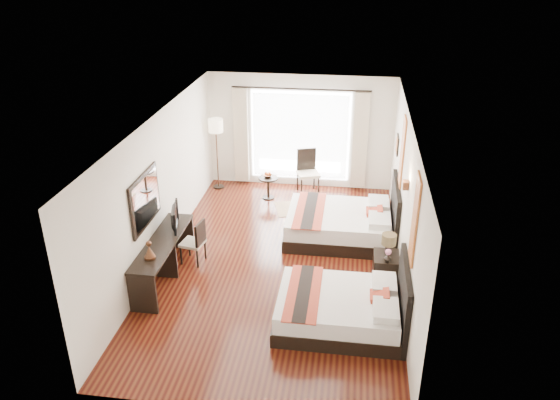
# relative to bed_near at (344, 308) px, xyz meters

# --- Properties ---
(floor) EXTENTS (4.50, 7.50, 0.01)m
(floor) POSITION_rel_bed_near_xyz_m (-1.29, 1.71, -0.30)
(floor) COLOR black
(floor) RESTS_ON ground
(ceiling) EXTENTS (4.50, 7.50, 0.02)m
(ceiling) POSITION_rel_bed_near_xyz_m (-1.29, 1.71, 2.49)
(ceiling) COLOR white
(ceiling) RESTS_ON wall_headboard
(wall_headboard) EXTENTS (0.01, 7.50, 2.80)m
(wall_headboard) POSITION_rel_bed_near_xyz_m (0.95, 1.71, 1.10)
(wall_headboard) COLOR silver
(wall_headboard) RESTS_ON floor
(wall_desk) EXTENTS (0.01, 7.50, 2.80)m
(wall_desk) POSITION_rel_bed_near_xyz_m (-3.54, 1.71, 1.10)
(wall_desk) COLOR silver
(wall_desk) RESTS_ON floor
(wall_window) EXTENTS (4.50, 0.01, 2.80)m
(wall_window) POSITION_rel_bed_near_xyz_m (-1.29, 5.46, 1.10)
(wall_window) COLOR silver
(wall_window) RESTS_ON floor
(wall_entry) EXTENTS (4.50, 0.01, 2.80)m
(wall_entry) POSITION_rel_bed_near_xyz_m (-1.29, -2.03, 1.10)
(wall_entry) COLOR silver
(wall_entry) RESTS_ON floor
(window_glass) EXTENTS (2.40, 0.02, 2.20)m
(window_glass) POSITION_rel_bed_near_xyz_m (-1.29, 5.44, 1.00)
(window_glass) COLOR white
(window_glass) RESTS_ON wall_window
(sheer_curtain) EXTENTS (2.30, 0.02, 2.10)m
(sheer_curtain) POSITION_rel_bed_near_xyz_m (-1.29, 5.38, 1.00)
(sheer_curtain) COLOR white
(sheer_curtain) RESTS_ON wall_window
(drape_left) EXTENTS (0.35, 0.14, 2.35)m
(drape_left) POSITION_rel_bed_near_xyz_m (-2.74, 5.34, 0.98)
(drape_left) COLOR #B8A58E
(drape_left) RESTS_ON floor
(drape_right) EXTENTS (0.35, 0.14, 2.35)m
(drape_right) POSITION_rel_bed_near_xyz_m (0.16, 5.34, 0.98)
(drape_right) COLOR #B8A58E
(drape_right) RESTS_ON floor
(art_panel_near) EXTENTS (0.03, 0.50, 1.35)m
(art_panel_near) POSITION_rel_bed_near_xyz_m (0.94, 0.00, 1.65)
(art_panel_near) COLOR maroon
(art_panel_near) RESTS_ON wall_headboard
(art_panel_far) EXTENTS (0.03, 0.50, 1.35)m
(art_panel_far) POSITION_rel_bed_near_xyz_m (0.94, 2.86, 1.65)
(art_panel_far) COLOR maroon
(art_panel_far) RESTS_ON wall_headboard
(wall_sconce) EXTENTS (0.10, 0.14, 0.14)m
(wall_sconce) POSITION_rel_bed_near_xyz_m (0.90, 1.33, 1.62)
(wall_sconce) COLOR #4C2C1B
(wall_sconce) RESTS_ON wall_headboard
(mirror_frame) EXTENTS (0.04, 1.25, 0.95)m
(mirror_frame) POSITION_rel_bed_near_xyz_m (-3.51, 0.91, 1.25)
(mirror_frame) COLOR black
(mirror_frame) RESTS_ON wall_desk
(mirror_glass) EXTENTS (0.01, 1.12, 0.82)m
(mirror_glass) POSITION_rel_bed_near_xyz_m (-3.49, 0.91, 1.25)
(mirror_glass) COLOR white
(mirror_glass) RESTS_ON mirror_frame
(bed_near) EXTENTS (2.02, 1.58, 1.14)m
(bed_near) POSITION_rel_bed_near_xyz_m (0.00, 0.00, 0.00)
(bed_near) COLOR black
(bed_near) RESTS_ON floor
(bed_far) EXTENTS (2.23, 1.74, 1.26)m
(bed_far) POSITION_rel_bed_near_xyz_m (-0.10, 2.86, 0.03)
(bed_far) COLOR black
(bed_far) RESTS_ON floor
(nightstand) EXTENTS (0.45, 0.56, 0.54)m
(nightstand) POSITION_rel_bed_near_xyz_m (0.70, 1.33, -0.03)
(nightstand) COLOR black
(nightstand) RESTS_ON floor
(table_lamp) EXTENTS (0.26, 0.26, 0.41)m
(table_lamp) POSITION_rel_bed_near_xyz_m (0.72, 1.42, 0.49)
(table_lamp) COLOR black
(table_lamp) RESTS_ON nightstand
(vase) EXTENTS (0.14, 0.14, 0.14)m
(vase) POSITION_rel_bed_near_xyz_m (0.71, 1.13, 0.27)
(vase) COLOR black
(vase) RESTS_ON nightstand
(console_desk) EXTENTS (0.50, 2.20, 0.76)m
(console_desk) POSITION_rel_bed_near_xyz_m (-3.28, 0.91, 0.08)
(console_desk) COLOR black
(console_desk) RESTS_ON floor
(television) EXTENTS (0.27, 0.73, 0.42)m
(television) POSITION_rel_bed_near_xyz_m (-3.26, 1.46, 0.67)
(television) COLOR black
(television) RESTS_ON console_desk
(bronze_figurine) EXTENTS (0.22, 0.22, 0.29)m
(bronze_figurine) POSITION_rel_bed_near_xyz_m (-3.28, 0.31, 0.60)
(bronze_figurine) COLOR #4C2C1B
(bronze_figurine) RESTS_ON console_desk
(desk_chair) EXTENTS (0.47, 0.47, 0.87)m
(desk_chair) POSITION_rel_bed_near_xyz_m (-2.90, 1.50, -0.03)
(desk_chair) COLOR #C2AC95
(desk_chair) RESTS_ON floor
(floor_lamp) EXTENTS (0.36, 0.36, 1.77)m
(floor_lamp) POSITION_rel_bed_near_xyz_m (-3.29, 5.01, 1.21)
(floor_lamp) COLOR black
(floor_lamp) RESTS_ON floor
(side_table) EXTENTS (0.47, 0.47, 0.54)m
(side_table) POSITION_rel_bed_near_xyz_m (-1.95, 4.55, -0.03)
(side_table) COLOR black
(side_table) RESTS_ON floor
(fruit_bowl) EXTENTS (0.22, 0.22, 0.05)m
(fruit_bowl) POSITION_rel_bed_near_xyz_m (-1.96, 4.58, 0.27)
(fruit_bowl) COLOR #4C371B
(fruit_bowl) RESTS_ON side_table
(window_chair) EXTENTS (0.63, 0.63, 1.08)m
(window_chair) POSITION_rel_bed_near_xyz_m (-1.05, 5.02, 0.03)
(window_chair) COLOR #C2AC95
(window_chair) RESTS_ON floor
(jute_rug) EXTENTS (1.34, 1.08, 0.01)m
(jute_rug) POSITION_rel_bed_near_xyz_m (-1.10, 4.11, -0.29)
(jute_rug) COLOR tan
(jute_rug) RESTS_ON floor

